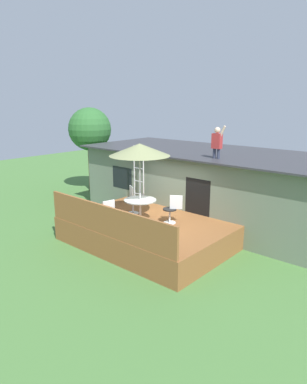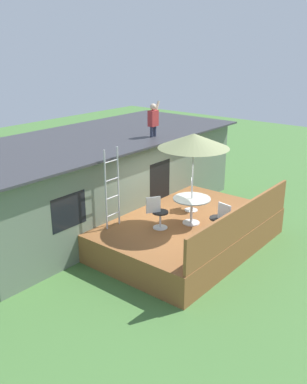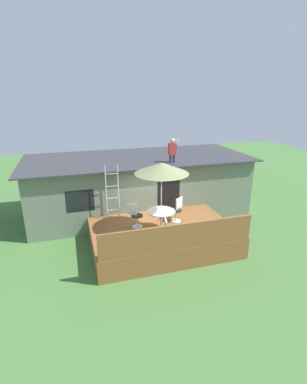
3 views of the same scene
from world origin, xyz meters
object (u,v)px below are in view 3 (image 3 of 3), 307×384
(patio_umbrella, at_px, (162,168))
(step_ladder, at_px, (112,192))
(patio_chair_right, at_px, (177,210))
(patio_chair_left, at_px, (135,216))
(patio_table, at_px, (161,215))
(person_figure, at_px, (173,149))
(patio_chair_near, at_px, (165,231))

(patio_umbrella, height_order, step_ladder, patio_umbrella)
(patio_umbrella, bearing_deg, patio_chair_right, 34.28)
(step_ladder, relative_size, patio_chair_right, 2.39)
(patio_umbrella, distance_m, patio_chair_left, 2.14)
(patio_table, xyz_separation_m, patio_chair_left, (-0.85, 0.51, -0.13))
(person_figure, bearing_deg, patio_umbrella, -118.14)
(patio_chair_right, bearing_deg, patio_chair_near, 22.71)
(patio_umbrella, bearing_deg, patio_table, 180.00)
(patio_table, relative_size, patio_umbrella, 0.41)
(patio_chair_left, bearing_deg, step_ladder, 153.82)
(person_figure, xyz_separation_m, patio_chair_left, (-2.14, -1.89, -2.07))
(step_ladder, height_order, patio_chair_right, step_ladder)
(patio_umbrella, distance_m, patio_chair_near, 2.16)
(step_ladder, relative_size, person_figure, 1.98)
(patio_chair_left, xyz_separation_m, patio_chair_right, (1.70, 0.06, 0.00))
(patio_chair_left, distance_m, patio_chair_right, 1.70)
(patio_chair_right, relative_size, patio_chair_near, 1.00)
(patio_chair_left, bearing_deg, patio_table, 0.00)
(patio_chair_left, height_order, patio_chair_near, same)
(patio_table, distance_m, patio_chair_right, 1.03)
(patio_umbrella, height_order, patio_chair_near, patio_umbrella)
(step_ladder, bearing_deg, patio_chair_right, -22.21)
(patio_chair_right, bearing_deg, patio_umbrella, -0.00)
(step_ladder, distance_m, patio_chair_right, 2.64)
(step_ladder, relative_size, patio_chair_left, 2.39)
(patio_umbrella, xyz_separation_m, patio_chair_near, (-0.19, -1.02, -1.89))
(patio_chair_near, bearing_deg, step_ladder, 37.99)
(patio_chair_right, bearing_deg, step_ladder, -56.49)
(patio_table, relative_size, person_figure, 0.94)
(patio_umbrella, xyz_separation_m, patio_chair_right, (0.85, 0.58, -1.89))
(patio_table, distance_m, patio_chair_near, 1.04)
(patio_umbrella, xyz_separation_m, step_ladder, (-1.52, 1.54, -1.25))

